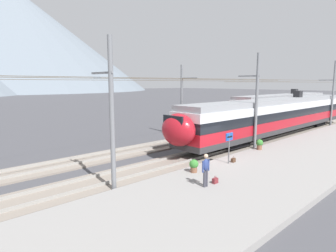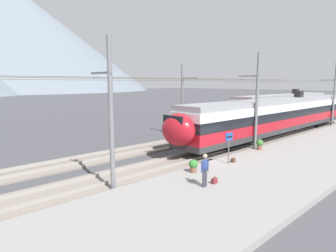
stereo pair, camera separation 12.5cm
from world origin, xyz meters
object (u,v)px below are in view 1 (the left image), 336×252
catenary_mast_mid (255,100)px  catenary_mast_east (332,93)px  potted_plant_platform_edge (260,144)px  train_far_track (281,106)px  handbag_near_sign (233,160)px  platform_sign (229,141)px  catenary_mast_west (111,113)px  potted_plant_by_shelter (194,165)px  catenary_mast_far_side (183,99)px  passenger_walking (206,168)px  train_near_platform (277,115)px  handbag_beside_passenger (215,181)px

catenary_mast_mid → catenary_mast_east: bearing=-0.0°
potted_plant_platform_edge → train_far_track: bearing=21.1°
handbag_near_sign → platform_sign: bearing=173.9°
catenary_mast_east → potted_plant_platform_edge: catenary_mast_east is taller
catenary_mast_west → platform_sign: size_ratio=20.37×
train_far_track → catenary_mast_east: size_ratio=0.58×
potted_plant_by_shelter → catenary_mast_far_side: bearing=47.0°
handbag_near_sign → potted_plant_platform_edge: (4.48, 0.65, 0.33)m
passenger_walking → handbag_near_sign: passenger_walking is taller
train_far_track → potted_plant_by_shelter: bearing=-164.3°
train_near_platform → platform_sign: (-12.82, -3.18, -0.45)m
catenary_mast_east → train_near_platform: bearing=172.4°
train_near_platform → catenary_mast_mid: catenary_mast_mid is taller
train_far_track → catenary_mast_west: bearing=-168.9°
catenary_mast_mid → handbag_near_sign: bearing=-162.4°
catenary_mast_mid → platform_sign: 6.54m
catenary_mast_east → platform_sign: catenary_mast_east is taller
potted_plant_by_shelter → train_near_platform: bearing=10.3°
catenary_mast_mid → catenary_mast_west: bearing=180.0°
catenary_mast_west → potted_plant_by_shelter: (4.61, -1.36, -3.28)m
passenger_walking → catenary_mast_west: bearing=134.9°
potted_plant_platform_edge → potted_plant_by_shelter: bearing=-177.9°
passenger_walking → potted_plant_by_shelter: bearing=56.1°
passenger_walking → handbag_beside_passenger: (0.74, -0.04, -0.80)m
passenger_walking → potted_plant_platform_edge: bearing=13.6°
platform_sign → handbag_beside_passenger: 4.18m
platform_sign → handbag_beside_passenger: (-3.59, -1.68, -1.33)m
passenger_walking → train_near_platform: bearing=15.7°
train_near_platform → catenary_mast_west: 20.58m
train_far_track → handbag_near_sign: train_far_track is taller
catenary_mast_west → catenary_mast_east: 31.74m
catenary_mast_mid → potted_plant_platform_edge: (-0.95, -1.07, -3.29)m
platform_sign → catenary_mast_mid: bearing=15.8°
catenary_mast_west → handbag_beside_passenger: size_ratio=100.32×
train_near_platform → catenary_mast_east: bearing=-7.6°
handbag_near_sign → potted_plant_by_shelter: potted_plant_by_shelter is taller
catenary_mast_mid → catenary_mast_east: catenary_mast_east is taller
train_far_track → passenger_walking: size_ratio=14.03×
catenary_mast_far_side → potted_plant_platform_edge: bearing=-94.3°
catenary_mast_east → potted_plant_by_shelter: catenary_mast_east is taller
passenger_walking → potted_plant_platform_edge: (9.27, 2.24, -0.47)m
catenary_mast_west → catenary_mast_mid: size_ratio=1.00×
platform_sign → handbag_near_sign: size_ratio=5.09×
handbag_near_sign → potted_plant_by_shelter: (-3.48, 0.36, 0.29)m
passenger_walking → handbag_beside_passenger: size_ratio=4.16×
catenary_mast_west → passenger_walking: size_ratio=24.12×
train_far_track → potted_plant_platform_edge: 20.12m
catenary_mast_mid → potted_plant_by_shelter: (-8.91, -1.36, -3.33)m
handbag_beside_passenger → catenary_mast_far_side: bearing=50.7°
catenary_mast_east → catenary_mast_far_side: catenary_mast_east is taller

